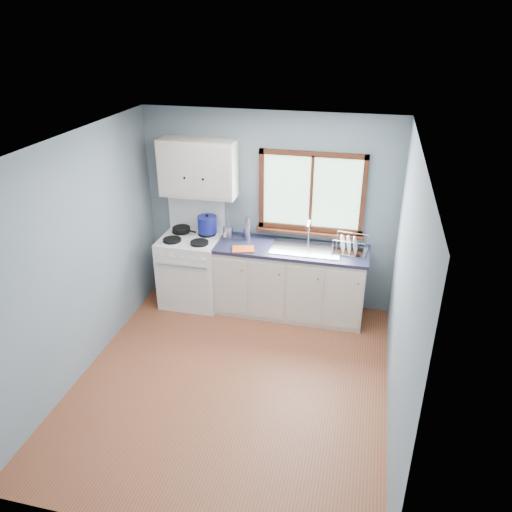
% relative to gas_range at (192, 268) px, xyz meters
% --- Properties ---
extents(floor, '(3.20, 3.60, 0.02)m').
position_rel_gas_range_xyz_m(floor, '(0.95, -1.47, -0.50)').
color(floor, '#975031').
rests_on(floor, ground).
extents(ceiling, '(3.20, 3.60, 0.02)m').
position_rel_gas_range_xyz_m(ceiling, '(0.95, -1.47, 2.02)').
color(ceiling, white).
rests_on(ceiling, wall_back).
extents(wall_back, '(3.20, 0.02, 2.50)m').
position_rel_gas_range_xyz_m(wall_back, '(0.95, 0.34, 0.76)').
color(wall_back, slate).
rests_on(wall_back, ground).
extents(wall_front, '(3.20, 0.02, 2.50)m').
position_rel_gas_range_xyz_m(wall_front, '(0.95, -3.28, 0.76)').
color(wall_front, slate).
rests_on(wall_front, ground).
extents(wall_left, '(0.02, 3.60, 2.50)m').
position_rel_gas_range_xyz_m(wall_left, '(-0.66, -1.47, 0.76)').
color(wall_left, slate).
rests_on(wall_left, ground).
extents(wall_right, '(0.02, 3.60, 2.50)m').
position_rel_gas_range_xyz_m(wall_right, '(2.56, -1.47, 0.76)').
color(wall_right, slate).
rests_on(wall_right, ground).
extents(gas_range, '(0.76, 0.69, 1.36)m').
position_rel_gas_range_xyz_m(gas_range, '(0.00, 0.00, 0.00)').
color(gas_range, white).
rests_on(gas_range, floor).
extents(base_cabinets, '(1.85, 0.60, 0.88)m').
position_rel_gas_range_xyz_m(base_cabinets, '(1.31, 0.02, -0.08)').
color(base_cabinets, beige).
rests_on(base_cabinets, floor).
extents(countertop, '(1.89, 0.64, 0.04)m').
position_rel_gas_range_xyz_m(countertop, '(1.31, 0.02, 0.41)').
color(countertop, black).
rests_on(countertop, base_cabinets).
extents(sink, '(0.84, 0.46, 0.44)m').
position_rel_gas_range_xyz_m(sink, '(1.49, 0.02, 0.37)').
color(sink, silver).
rests_on(sink, countertop).
extents(window, '(1.36, 0.10, 1.03)m').
position_rel_gas_range_xyz_m(window, '(1.48, 0.30, 0.98)').
color(window, '#9EC6A8').
rests_on(window, wall_back).
extents(upper_cabinets, '(0.95, 0.35, 0.70)m').
position_rel_gas_range_xyz_m(upper_cabinets, '(0.10, 0.15, 1.31)').
color(upper_cabinets, beige).
rests_on(upper_cabinets, wall_back).
extents(skillet, '(0.37, 0.29, 0.05)m').
position_rel_gas_range_xyz_m(skillet, '(-0.16, 0.12, 0.49)').
color(skillet, black).
rests_on(skillet, gas_range).
extents(stockpot, '(0.32, 0.32, 0.25)m').
position_rel_gas_range_xyz_m(stockpot, '(0.19, 0.15, 0.58)').
color(stockpot, navy).
rests_on(stockpot, gas_range).
extents(utensil_crock, '(0.15, 0.15, 0.41)m').
position_rel_gas_range_xyz_m(utensil_crock, '(0.47, 0.11, 0.51)').
color(utensil_crock, silver).
rests_on(utensil_crock, countertop).
extents(thermos, '(0.09, 0.09, 0.31)m').
position_rel_gas_range_xyz_m(thermos, '(0.73, 0.12, 0.58)').
color(thermos, silver).
rests_on(thermos, countertop).
extents(soap_bottle, '(0.11, 0.11, 0.23)m').
position_rel_gas_range_xyz_m(soap_bottle, '(0.70, 0.19, 0.54)').
color(soap_bottle, blue).
rests_on(soap_bottle, countertop).
extents(dish_towel, '(0.30, 0.25, 0.02)m').
position_rel_gas_range_xyz_m(dish_towel, '(0.75, -0.19, 0.44)').
color(dish_towel, '#D2531B').
rests_on(dish_towel, countertop).
extents(dish_rack, '(0.42, 0.34, 0.21)m').
position_rel_gas_range_xyz_m(dish_rack, '(2.00, 0.06, 0.48)').
color(dish_rack, silver).
rests_on(dish_rack, countertop).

